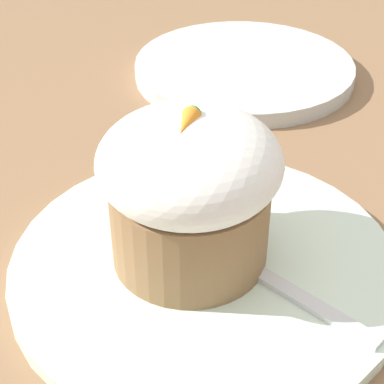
{
  "coord_description": "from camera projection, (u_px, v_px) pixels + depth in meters",
  "views": [
    {
      "loc": [
        0.3,
        0.08,
        0.29
      ],
      "look_at": [
        -0.0,
        -0.01,
        0.06
      ],
      "focal_mm": 60.0,
      "sensor_mm": 36.0,
      "label": 1
    }
  ],
  "objects": [
    {
      "name": "side_plate",
      "position": [
        244.0,
        68.0,
        0.65
      ],
      "size": [
        0.22,
        0.22,
        0.02
      ],
      "color": "silver",
      "rests_on": "ground_plane"
    },
    {
      "name": "carrot_cake",
      "position": [
        192.0,
        184.0,
        0.39
      ],
      "size": [
        0.11,
        0.11,
        0.11
      ],
      "color": "olive",
      "rests_on": "dessert_plate"
    },
    {
      "name": "dessert_plate",
      "position": [
        205.0,
        264.0,
        0.42
      ],
      "size": [
        0.25,
        0.25,
        0.01
      ],
      "color": "silver",
      "rests_on": "ground_plane"
    },
    {
      "name": "spoon",
      "position": [
        247.0,
        265.0,
        0.4
      ],
      "size": [
        0.08,
        0.13,
        0.01
      ],
      "color": "silver",
      "rests_on": "dessert_plate"
    },
    {
      "name": "ground_plane",
      "position": [
        205.0,
        271.0,
        0.42
      ],
      "size": [
        4.0,
        4.0,
        0.0
      ],
      "primitive_type": "plane",
      "color": "#846042"
    }
  ]
}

